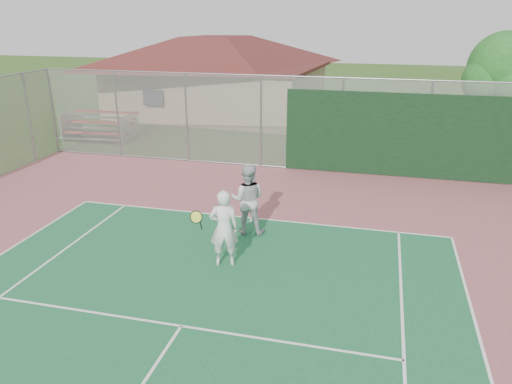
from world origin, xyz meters
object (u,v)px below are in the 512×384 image
player_grey_back (248,200)px  player_white_front (224,229)px  clubhouse (217,68)px  bleachers (100,125)px  tree (507,71)px

player_grey_back → player_white_front: bearing=79.7°
player_white_front → player_grey_back: bearing=-107.8°
clubhouse → player_grey_back: clubhouse is taller
clubhouse → player_grey_back: bearing=-63.4°
bleachers → tree: 18.25m
player_white_front → player_grey_back: player_grey_back is taller
clubhouse → tree: clubhouse is taller
player_white_front → clubhouse: bearing=-87.0°
player_grey_back → tree: bearing=-134.1°
clubhouse → tree: size_ratio=2.53×
tree → player_grey_back: 14.32m
clubhouse → bleachers: size_ratio=3.88×
clubhouse → player_white_front: clubhouse is taller
player_white_front → player_grey_back: size_ratio=0.97×
clubhouse → player_white_front: size_ratio=6.92×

